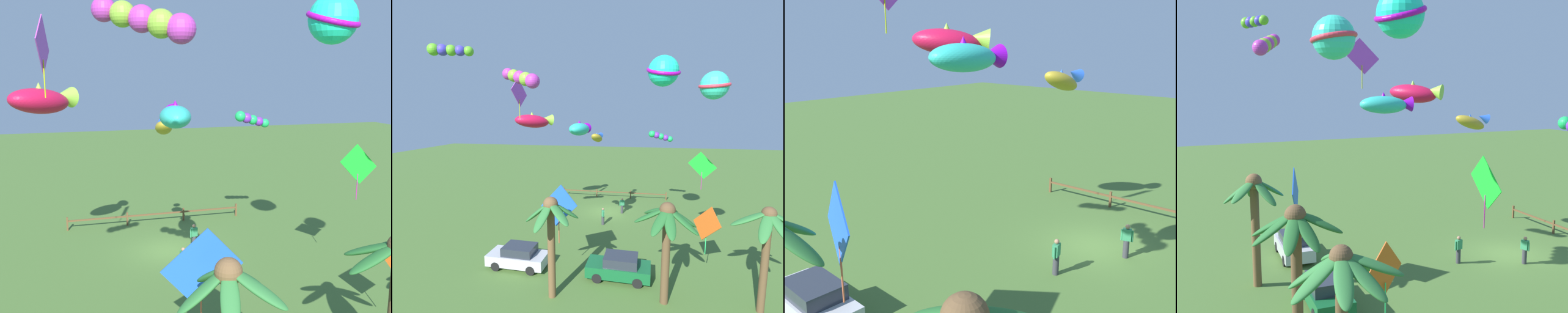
% 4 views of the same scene
% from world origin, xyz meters
% --- Properties ---
extents(ground_plane, '(120.00, 120.00, 0.00)m').
position_xyz_m(ground_plane, '(0.00, 0.00, 0.00)').
color(ground_plane, '#476B2D').
extents(palm_tree_1, '(3.06, 3.22, 5.76)m').
position_xyz_m(palm_tree_1, '(1.34, 14.56, 4.19)').
color(palm_tree_1, brown).
rests_on(palm_tree_1, ground).
extents(rail_fence, '(12.52, 0.12, 0.95)m').
position_xyz_m(rail_fence, '(-0.17, -5.33, 0.61)').
color(rail_fence, brown).
rests_on(rail_fence, ground).
extents(spectator_0, '(0.53, 0.34, 1.59)m').
position_xyz_m(spectator_0, '(-1.57, 0.14, 0.81)').
color(spectator_0, '#38383D').
rests_on(spectator_0, ground).
extents(spectator_1, '(0.30, 0.54, 1.59)m').
position_xyz_m(spectator_1, '(-0.05, 3.55, 0.81)').
color(spectator_1, '#38383D').
rests_on(spectator_1, ground).
extents(kite_tube_1, '(2.60, 1.78, 1.28)m').
position_xyz_m(kite_tube_1, '(3.28, 13.35, 12.08)').
color(kite_tube_1, '#BA33AE').
extents(kite_diamond_3, '(0.38, 2.22, 3.12)m').
position_xyz_m(kite_diamond_3, '(6.27, 6.89, 11.74)').
color(kite_diamond_3, '#C041DC').
extents(kite_tube_4, '(2.29, 0.84, 1.07)m').
position_xyz_m(kite_tube_4, '(-5.06, 0.44, 8.00)').
color(kite_tube_4, green).
extents(kite_diamond_5, '(2.54, 0.93, 3.74)m').
position_xyz_m(kite_diamond_5, '(1.52, 12.46, 4.53)').
color(kite_diamond_5, blue).
extents(kite_ball_7, '(2.72, 2.70, 1.92)m').
position_xyz_m(kite_ball_7, '(-4.58, 9.58, 12.77)').
color(kite_ball_7, '#1DEBBA').
extents(kite_diamond_8, '(1.94, 0.11, 2.71)m').
position_xyz_m(kite_diamond_8, '(-7.62, 7.53, 6.47)').
color(kite_diamond_8, '#1BDA2A').
extents(kite_fish_9, '(3.68, 3.56, 1.64)m').
position_xyz_m(kite_fish_9, '(6.61, 2.86, 9.47)').
color(kite_fish_9, red).
extents(kite_fish_10, '(1.21, 2.20, 1.21)m').
position_xyz_m(kite_fish_10, '(0.70, 2.40, 7.97)').
color(kite_fish_10, '#B39826').
extents(kite_fish_11, '(1.69, 3.01, 1.19)m').
position_xyz_m(kite_fish_11, '(1.22, 7.49, 9.00)').
color(kite_fish_11, '#2DC3B4').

